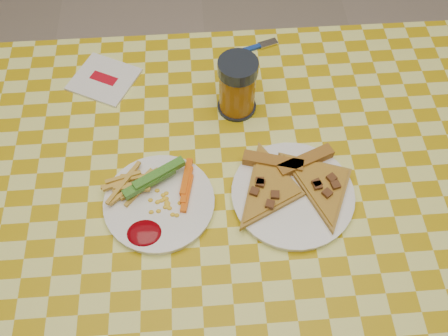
{
  "coord_description": "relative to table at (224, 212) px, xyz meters",
  "views": [
    {
      "loc": [
        -0.03,
        -0.46,
        1.57
      ],
      "look_at": [
        0.0,
        0.04,
        0.78
      ],
      "focal_mm": 40.0,
      "sensor_mm": 36.0,
      "label": 1
    }
  ],
  "objects": [
    {
      "name": "ground",
      "position": [
        0.0,
        0.0,
        -0.68
      ],
      "size": [
        8.0,
        8.0,
        0.0
      ],
      "primitive_type": "plane",
      "color": "beige",
      "rests_on": "ground"
    },
    {
      "name": "table",
      "position": [
        0.0,
        0.0,
        0.0
      ],
      "size": [
        1.28,
        0.88,
        0.76
      ],
      "color": "silver",
      "rests_on": "ground"
    },
    {
      "name": "plate_left",
      "position": [
        -0.12,
        -0.02,
        0.08
      ],
      "size": [
        0.26,
        0.26,
        0.01
      ],
      "primitive_type": "cylinder",
      "rotation": [
        0.0,
        0.0,
        0.34
      ],
      "color": "white",
      "rests_on": "table"
    },
    {
      "name": "plate_right",
      "position": [
        0.13,
        -0.02,
        0.08
      ],
      "size": [
        0.24,
        0.24,
        0.01
      ],
      "primitive_type": "cylinder",
      "rotation": [
        0.0,
        0.0,
        -0.09
      ],
      "color": "white",
      "rests_on": "table"
    },
    {
      "name": "fries_veggies",
      "position": [
        -0.13,
        0.0,
        0.1
      ],
      "size": [
        0.19,
        0.17,
        0.04
      ],
      "color": "gold",
      "rests_on": "plate_left"
    },
    {
      "name": "pizza_slices",
      "position": [
        0.13,
        0.0,
        0.09
      ],
      "size": [
        0.3,
        0.26,
        0.02
      ],
      "color": "#B18236",
      "rests_on": "plate_right"
    },
    {
      "name": "drink_glass",
      "position": [
        0.04,
        0.21,
        0.14
      ],
      "size": [
        0.08,
        0.08,
        0.13
      ],
      "color": "black",
      "rests_on": "table"
    },
    {
      "name": "napkin",
      "position": [
        -0.24,
        0.3,
        0.08
      ],
      "size": [
        0.17,
        0.16,
        0.01
      ],
      "rotation": [
        0.0,
        0.0,
        -0.48
      ],
      "color": "white",
      "rests_on": "table"
    },
    {
      "name": "fork",
      "position": [
        0.09,
        0.37,
        0.08
      ],
      "size": [
        0.14,
        0.06,
        0.01
      ],
      "rotation": [
        0.0,
        0.0,
        0.32
      ],
      "color": "#16389A",
      "rests_on": "table"
    }
  ]
}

